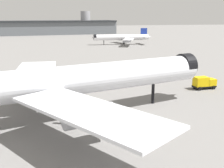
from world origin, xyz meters
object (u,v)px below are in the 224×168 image
object	(u,v)px
airliner_near_gate	(74,81)
airliner_far_taxiway	(122,37)
traffic_cone_near_nose	(59,76)
service_truck_front	(204,82)

from	to	relation	value
airliner_near_gate	airliner_far_taxiway	size ratio (longest dim) A/B	1.48
airliner_near_gate	airliner_far_taxiway	world-z (taller)	airliner_near_gate
airliner_near_gate	airliner_far_taxiway	distance (m)	125.23
airliner_near_gate	traffic_cone_near_nose	xyz separation A→B (m)	(-1.19, 33.43, -6.17)
airliner_far_taxiway	service_truck_front	distance (m)	106.64
airliner_near_gate	traffic_cone_near_nose	distance (m)	34.01
airliner_near_gate	service_truck_front	size ratio (longest dim) A/B	9.98
traffic_cone_near_nose	airliner_far_taxiway	bearing A→B (deg)	63.83
service_truck_front	traffic_cone_near_nose	size ratio (longest dim) A/B	7.42
airliner_far_taxiway	traffic_cone_near_nose	world-z (taller)	airliner_far_taxiway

